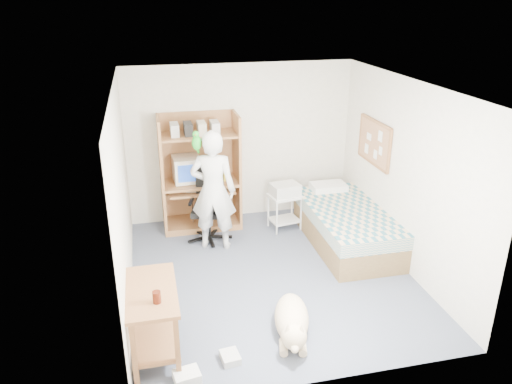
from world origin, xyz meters
TOP-DOWN VIEW (x-y plane):
  - floor at (0.00, 0.00)m, footprint 4.00×4.00m
  - wall_back at (0.00, 2.00)m, footprint 3.60×0.02m
  - wall_right at (1.80, 0.00)m, footprint 0.02×4.00m
  - wall_left at (-1.80, 0.00)m, footprint 0.02×4.00m
  - ceiling at (0.00, 0.00)m, footprint 3.60×4.00m
  - computer_hutch at (-0.70, 1.74)m, footprint 1.20×0.63m
  - bed at (1.30, 0.62)m, footprint 1.02×2.02m
  - side_desk at (-1.55, -1.20)m, footprint 0.50×1.00m
  - corkboard at (1.77, 0.90)m, footprint 0.04×0.94m
  - office_chair at (-0.64, 1.27)m, footprint 0.60×0.60m
  - person at (-0.60, 0.97)m, footprint 0.73×0.58m
  - parrot at (-0.81, 0.98)m, footprint 0.13×0.22m
  - dog at (-0.10, -1.26)m, footprint 0.55×1.15m
  - printer_cart at (0.56, 1.32)m, footprint 0.53×0.45m
  - printer at (0.56, 1.32)m, footprint 0.47×0.39m
  - crt_monitor at (-0.90, 1.75)m, footprint 0.43×0.46m
  - keyboard at (-0.71, 1.58)m, footprint 0.47×0.23m
  - pencil_cup at (-0.33, 1.65)m, footprint 0.08×0.08m
  - drink_glass at (-1.50, -1.43)m, footprint 0.08×0.08m
  - floor_box_a at (-1.28, -1.70)m, footprint 0.28×0.24m
  - floor_box_b at (-0.82, -1.52)m, footprint 0.20×0.24m

SIDE VIEW (x-z plane):
  - floor at x=0.00m, z-range 0.00..0.00m
  - floor_box_b at x=-0.82m, z-range 0.00..0.08m
  - floor_box_a at x=-1.28m, z-range 0.00..0.10m
  - dog at x=-0.10m, z-range -0.03..0.41m
  - bed at x=1.30m, z-range -0.04..0.62m
  - printer_cart at x=0.56m, z-range 0.09..0.66m
  - office_chair at x=-0.64m, z-range -0.15..0.91m
  - side_desk at x=-1.55m, z-range 0.12..0.87m
  - printer at x=0.56m, z-range 0.57..0.75m
  - keyboard at x=-0.71m, z-range 0.66..0.69m
  - drink_glass at x=-1.50m, z-range 0.75..0.87m
  - pencil_cup at x=-0.33m, z-range 0.76..0.88m
  - computer_hutch at x=-0.70m, z-range -0.08..1.72m
  - person at x=-0.60m, z-range 0.00..1.76m
  - crt_monitor at x=-0.90m, z-range 0.77..1.16m
  - wall_back at x=0.00m, z-range 0.00..2.50m
  - wall_right at x=1.80m, z-range 0.00..2.50m
  - wall_left at x=-1.80m, z-range 0.00..2.50m
  - corkboard at x=1.77m, z-range 1.12..1.78m
  - parrot at x=-0.81m, z-range 1.43..1.79m
  - ceiling at x=0.00m, z-range 2.49..2.51m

